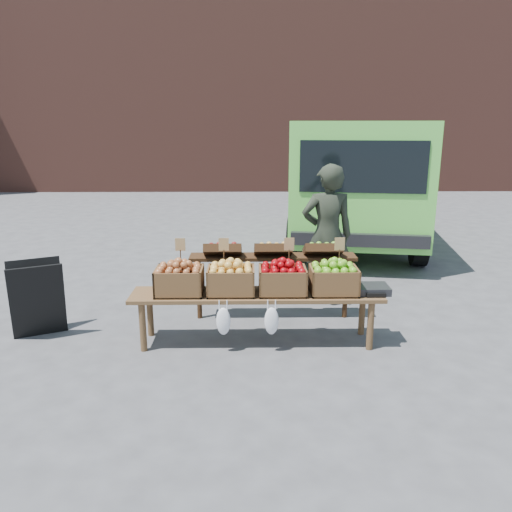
{
  "coord_description": "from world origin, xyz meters",
  "views": [
    {
      "loc": [
        0.14,
        -4.76,
        2.33
      ],
      "look_at": [
        0.22,
        0.82,
        0.85
      ],
      "focal_mm": 35.0,
      "sensor_mm": 36.0,
      "label": 1
    }
  ],
  "objects_px": {
    "back_table": "(273,277)",
    "crate_russet_pears": "(231,281)",
    "crate_red_apples": "(282,280)",
    "chalkboard_sign": "(37,298)",
    "display_bench": "(257,318)",
    "vendor": "(327,235)",
    "delivery_van": "(354,183)",
    "crate_green_apples": "(334,280)",
    "crate_golden_apples": "(179,281)",
    "weighing_scale": "(373,289)"
  },
  "relations": [
    {
      "from": "delivery_van",
      "to": "crate_golden_apples",
      "type": "xyz_separation_m",
      "value": [
        -2.84,
        -4.86,
        -0.48
      ]
    },
    {
      "from": "delivery_van",
      "to": "crate_green_apples",
      "type": "height_order",
      "value": "delivery_van"
    },
    {
      "from": "crate_red_apples",
      "to": "back_table",
      "type": "bearing_deg",
      "value": 95.5
    },
    {
      "from": "back_table",
      "to": "crate_golden_apples",
      "type": "height_order",
      "value": "back_table"
    },
    {
      "from": "crate_golden_apples",
      "to": "crate_red_apples",
      "type": "xyz_separation_m",
      "value": [
        1.1,
        0.0,
        0.0
      ]
    },
    {
      "from": "display_bench",
      "to": "crate_red_apples",
      "type": "distance_m",
      "value": 0.51
    },
    {
      "from": "back_table",
      "to": "weighing_scale",
      "type": "xyz_separation_m",
      "value": [
        1.04,
        -0.72,
        0.09
      ]
    },
    {
      "from": "vendor",
      "to": "weighing_scale",
      "type": "height_order",
      "value": "vendor"
    },
    {
      "from": "back_table",
      "to": "crate_golden_apples",
      "type": "bearing_deg",
      "value": -145.06
    },
    {
      "from": "chalkboard_sign",
      "to": "back_table",
      "type": "xyz_separation_m",
      "value": [
        2.67,
        0.48,
        0.09
      ]
    },
    {
      "from": "delivery_van",
      "to": "back_table",
      "type": "height_order",
      "value": "delivery_van"
    },
    {
      "from": "crate_russet_pears",
      "to": "weighing_scale",
      "type": "distance_m",
      "value": 1.53
    },
    {
      "from": "vendor",
      "to": "crate_red_apples",
      "type": "height_order",
      "value": "vendor"
    },
    {
      "from": "vendor",
      "to": "crate_red_apples",
      "type": "distance_m",
      "value": 1.45
    },
    {
      "from": "vendor",
      "to": "crate_red_apples",
      "type": "bearing_deg",
      "value": 59.13
    },
    {
      "from": "display_bench",
      "to": "weighing_scale",
      "type": "bearing_deg",
      "value": 0.0
    },
    {
      "from": "delivery_van",
      "to": "crate_green_apples",
      "type": "distance_m",
      "value": 5.03
    },
    {
      "from": "display_bench",
      "to": "crate_green_apples",
      "type": "distance_m",
      "value": 0.93
    },
    {
      "from": "chalkboard_sign",
      "to": "display_bench",
      "type": "relative_size",
      "value": 0.32
    },
    {
      "from": "back_table",
      "to": "delivery_van",
      "type": "bearing_deg",
      "value": 66.42
    },
    {
      "from": "chalkboard_sign",
      "to": "crate_russet_pears",
      "type": "bearing_deg",
      "value": -31.23
    },
    {
      "from": "vendor",
      "to": "crate_golden_apples",
      "type": "bearing_deg",
      "value": 32.49
    },
    {
      "from": "weighing_scale",
      "to": "crate_green_apples",
      "type": "bearing_deg",
      "value": 180.0
    },
    {
      "from": "display_bench",
      "to": "crate_red_apples",
      "type": "relative_size",
      "value": 5.4
    },
    {
      "from": "back_table",
      "to": "crate_green_apples",
      "type": "relative_size",
      "value": 4.2
    },
    {
      "from": "back_table",
      "to": "crate_red_apples",
      "type": "relative_size",
      "value": 4.2
    },
    {
      "from": "display_bench",
      "to": "vendor",
      "type": "bearing_deg",
      "value": 53.38
    },
    {
      "from": "back_table",
      "to": "crate_russet_pears",
      "type": "xyz_separation_m",
      "value": [
        -0.48,
        -0.72,
        0.19
      ]
    },
    {
      "from": "display_bench",
      "to": "crate_red_apples",
      "type": "bearing_deg",
      "value": 0.0
    },
    {
      "from": "crate_russet_pears",
      "to": "crate_golden_apples",
      "type": "bearing_deg",
      "value": 180.0
    },
    {
      "from": "delivery_van",
      "to": "crate_red_apples",
      "type": "xyz_separation_m",
      "value": [
        -1.74,
        -4.86,
        -0.48
      ]
    },
    {
      "from": "chalkboard_sign",
      "to": "weighing_scale",
      "type": "height_order",
      "value": "chalkboard_sign"
    },
    {
      "from": "back_table",
      "to": "crate_russet_pears",
      "type": "relative_size",
      "value": 4.2
    },
    {
      "from": "delivery_van",
      "to": "crate_russet_pears",
      "type": "xyz_separation_m",
      "value": [
        -2.29,
        -4.86,
        -0.48
      ]
    },
    {
      "from": "display_bench",
      "to": "back_table",
      "type": "bearing_deg",
      "value": 74.06
    },
    {
      "from": "chalkboard_sign",
      "to": "crate_russet_pears",
      "type": "xyz_separation_m",
      "value": [
        2.19,
        -0.24,
        0.28
      ]
    },
    {
      "from": "delivery_van",
      "to": "display_bench",
      "type": "bearing_deg",
      "value": -103.44
    },
    {
      "from": "crate_golden_apples",
      "to": "crate_red_apples",
      "type": "bearing_deg",
      "value": 0.0
    },
    {
      "from": "crate_red_apples",
      "to": "crate_green_apples",
      "type": "bearing_deg",
      "value": 0.0
    },
    {
      "from": "back_table",
      "to": "crate_red_apples",
      "type": "height_order",
      "value": "back_table"
    },
    {
      "from": "delivery_van",
      "to": "weighing_scale",
      "type": "relative_size",
      "value": 15.61
    },
    {
      "from": "back_table",
      "to": "chalkboard_sign",
      "type": "bearing_deg",
      "value": -169.89
    },
    {
      "from": "crate_green_apples",
      "to": "weighing_scale",
      "type": "bearing_deg",
      "value": 0.0
    },
    {
      "from": "crate_russet_pears",
      "to": "crate_green_apples",
      "type": "height_order",
      "value": "same"
    },
    {
      "from": "vendor",
      "to": "display_bench",
      "type": "distance_m",
      "value": 1.7
    },
    {
      "from": "crate_golden_apples",
      "to": "crate_russet_pears",
      "type": "distance_m",
      "value": 0.55
    },
    {
      "from": "chalkboard_sign",
      "to": "crate_golden_apples",
      "type": "distance_m",
      "value": 1.68
    },
    {
      "from": "back_table",
      "to": "crate_russet_pears",
      "type": "bearing_deg",
      "value": -123.73
    },
    {
      "from": "chalkboard_sign",
      "to": "crate_russet_pears",
      "type": "height_order",
      "value": "chalkboard_sign"
    },
    {
      "from": "delivery_van",
      "to": "chalkboard_sign",
      "type": "height_order",
      "value": "delivery_van"
    }
  ]
}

